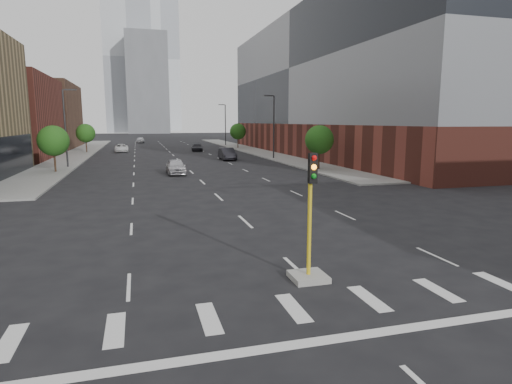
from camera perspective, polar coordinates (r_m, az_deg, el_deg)
name	(u,v)px	position (r m, az deg, el deg)	size (l,w,h in m)	color
sidewalk_left_far	(80,153)	(78.88, -22.42, 4.82)	(5.00, 92.00, 0.15)	gray
sidewalk_right_far	(250,150)	(80.96, -0.76, 5.63)	(5.00, 92.00, 0.15)	gray
building_left_far_b	(22,116)	(98.62, -28.73, 8.90)	(20.00, 24.00, 13.00)	brown
building_right_main	(358,86)	(73.28, 13.50, 13.53)	(24.00, 70.00, 22.00)	brown
tower_left	(128,60)	(226.09, -16.68, 16.56)	(22.00, 22.00, 70.00)	#B2B7BC
tower_right	(161,61)	(266.83, -12.54, 16.65)	(20.00, 20.00, 80.00)	#B2B7BC
tower_mid	(147,84)	(204.88, -14.30, 13.78)	(18.00, 18.00, 44.00)	slate
median_traffic_signal	(309,253)	(14.89, 7.11, -8.05)	(1.20, 1.20, 4.40)	#999993
streetlight_right_a	(273,124)	(62.09, 2.30, 9.03)	(1.60, 0.22, 9.07)	#2D2D30
streetlight_right_b	(225,123)	(96.01, -4.16, 9.15)	(1.60, 0.22, 9.07)	#2D2D30
streetlight_left	(66,125)	(54.70, -24.03, 8.18)	(1.60, 0.22, 9.07)	#2D2D30
tree_left_near	(53,141)	(49.90, -25.41, 6.19)	(3.20, 3.20, 4.85)	#382619
tree_left_far	(86,133)	(79.61, -21.77, 7.30)	(3.20, 3.20, 4.85)	#382619
tree_right_near	(319,140)	(48.30, 8.44, 6.91)	(3.20, 3.20, 4.85)	#382619
tree_right_far	(238,131)	(86.39, -2.44, 8.07)	(3.20, 3.20, 4.85)	#382619
car_near_left	(176,166)	(45.07, -10.64, 3.36)	(1.88, 4.68, 1.60)	#BCBBC1
car_mid_right	(227,154)	(60.79, -3.86, 5.09)	(1.81, 5.20, 1.71)	#222127
car_far_left	(122,148)	(80.27, -17.49, 5.61)	(2.30, 4.99, 1.39)	white
car_deep_right	(197,147)	(79.20, -7.88, 5.90)	(1.91, 4.69, 1.36)	black
car_distant	(140,140)	(112.44, -15.16, 6.71)	(1.77, 4.41, 1.50)	silver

